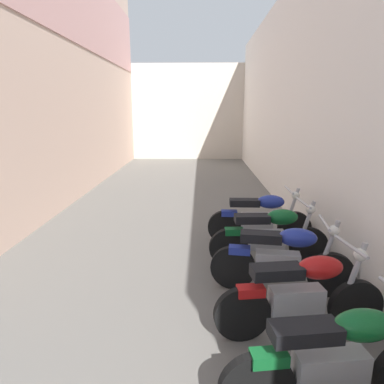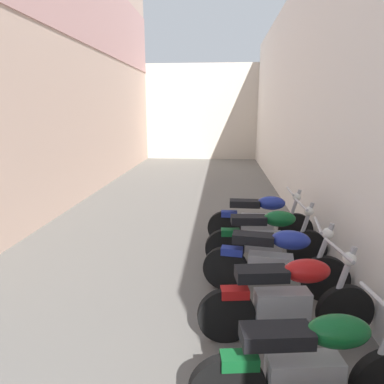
{
  "view_description": "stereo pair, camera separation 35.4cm",
  "coord_description": "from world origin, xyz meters",
  "px_view_note": "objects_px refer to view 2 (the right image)",
  "views": [
    {
      "loc": [
        0.66,
        1.63,
        2.36
      ],
      "look_at": [
        0.5,
        7.45,
        0.93
      ],
      "focal_mm": 31.55,
      "sensor_mm": 36.0,
      "label": 1
    },
    {
      "loc": [
        1.01,
        1.65,
        2.36
      ],
      "look_at": [
        0.5,
        7.45,
        0.93
      ],
      "focal_mm": 31.55,
      "sensor_mm": 36.0,
      "label": 2
    }
  ],
  "objects_px": {
    "motorcycle_fifth": "(288,296)",
    "motorcycle_seventh": "(267,236)",
    "motorcycle_eighth": "(261,218)",
    "motorcycle_sixth": "(275,259)",
    "motorcycle_fourth": "(312,364)"
  },
  "relations": [
    {
      "from": "motorcycle_fifth",
      "to": "motorcycle_seventh",
      "type": "height_order",
      "value": "same"
    },
    {
      "from": "motorcycle_eighth",
      "to": "motorcycle_fifth",
      "type": "bearing_deg",
      "value": -90.0
    },
    {
      "from": "motorcycle_fifth",
      "to": "motorcycle_seventh",
      "type": "bearing_deg",
      "value": 90.0
    },
    {
      "from": "motorcycle_fifth",
      "to": "motorcycle_sixth",
      "type": "xyz_separation_m",
      "value": [
        0.0,
        0.88,
        0.0
      ]
    },
    {
      "from": "motorcycle_sixth",
      "to": "motorcycle_seventh",
      "type": "height_order",
      "value": "same"
    },
    {
      "from": "motorcycle_sixth",
      "to": "motorcycle_seventh",
      "type": "relative_size",
      "value": 1.0
    },
    {
      "from": "motorcycle_eighth",
      "to": "motorcycle_fourth",
      "type": "bearing_deg",
      "value": -90.0
    },
    {
      "from": "motorcycle_sixth",
      "to": "motorcycle_eighth",
      "type": "height_order",
      "value": "same"
    },
    {
      "from": "motorcycle_fourth",
      "to": "motorcycle_sixth",
      "type": "xyz_separation_m",
      "value": [
        -0.0,
        1.84,
        0.0
      ]
    },
    {
      "from": "motorcycle_fourth",
      "to": "motorcycle_seventh",
      "type": "height_order",
      "value": "same"
    },
    {
      "from": "motorcycle_fifth",
      "to": "motorcycle_fourth",
      "type": "bearing_deg",
      "value": -90.0
    },
    {
      "from": "motorcycle_fourth",
      "to": "motorcycle_seventh",
      "type": "bearing_deg",
      "value": 90.0
    },
    {
      "from": "motorcycle_fourth",
      "to": "motorcycle_fifth",
      "type": "bearing_deg",
      "value": 90.0
    },
    {
      "from": "motorcycle_sixth",
      "to": "motorcycle_fifth",
      "type": "bearing_deg",
      "value": -90.0
    },
    {
      "from": "motorcycle_sixth",
      "to": "motorcycle_seventh",
      "type": "xyz_separation_m",
      "value": [
        0.0,
        0.81,
        0.0
      ]
    }
  ]
}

